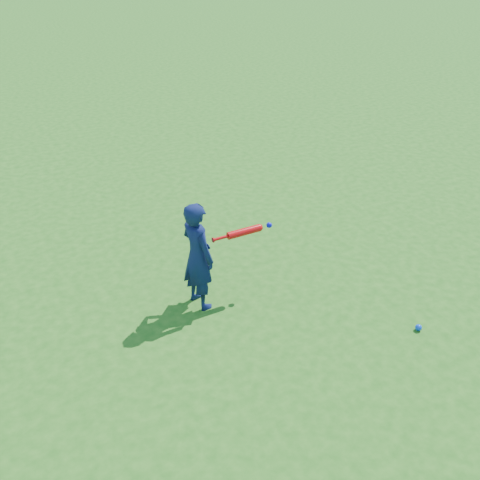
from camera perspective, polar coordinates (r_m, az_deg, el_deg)
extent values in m
plane|color=#236618|center=(6.00, -5.08, -6.17)|extent=(80.00, 80.00, 0.00)
imported|color=#0F1949|center=(5.57, -4.53, -1.71)|extent=(0.38, 0.49, 1.22)
sphere|color=blue|center=(5.82, 18.51, -8.85)|extent=(0.07, 0.07, 0.07)
cylinder|color=red|center=(5.51, -2.88, 0.00)|extent=(0.01, 0.05, 0.05)
cylinder|color=red|center=(5.54, -2.04, 0.22)|extent=(0.18, 0.03, 0.03)
cylinder|color=red|center=(5.65, 0.40, 0.87)|extent=(0.38, 0.08, 0.08)
sphere|color=red|center=(5.73, 2.05, 1.31)|extent=(0.08, 0.08, 0.08)
sphere|color=#0C0EDB|center=(5.79, 3.13, 1.60)|extent=(0.06, 0.06, 0.06)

